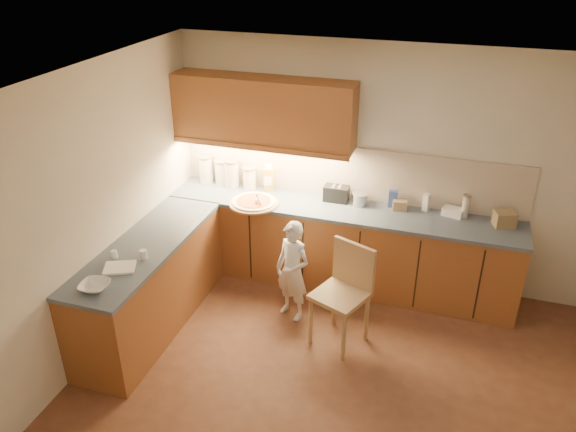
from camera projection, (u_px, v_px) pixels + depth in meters
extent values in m
plane|color=brown|center=(334.00, 394.00, 4.80)|extent=(4.50, 4.50, 0.00)
cube|color=beige|center=(384.00, 168.00, 5.90)|extent=(4.50, 0.04, 2.60)
cube|color=beige|center=(85.00, 222.00, 4.82)|extent=(0.04, 4.00, 2.60)
cube|color=white|center=(349.00, 95.00, 3.61)|extent=(4.50, 4.00, 0.04)
cube|color=#99592C|center=(339.00, 247.00, 6.14)|extent=(3.75, 0.60, 0.88)
cube|color=#99592C|center=(151.00, 286.00, 5.47)|extent=(0.60, 2.00, 0.88)
cube|color=#475565|center=(341.00, 209.00, 5.93)|extent=(3.77, 0.62, 0.04)
cube|color=#475565|center=(145.00, 245.00, 5.26)|extent=(0.62, 2.02, 0.04)
cube|color=black|center=(200.00, 239.00, 6.30)|extent=(0.02, 0.01, 0.80)
cube|color=black|center=(250.00, 247.00, 6.14)|extent=(0.02, 0.01, 0.80)
cube|color=black|center=(303.00, 256.00, 5.97)|extent=(0.02, 0.01, 0.80)
cube|color=black|center=(358.00, 265.00, 5.81)|extent=(0.02, 0.01, 0.80)
cube|color=black|center=(417.00, 275.00, 5.65)|extent=(0.02, 0.01, 0.80)
cube|color=black|center=(479.00, 285.00, 5.48)|extent=(0.02, 0.01, 0.80)
cube|color=beige|center=(348.00, 172.00, 6.03)|extent=(3.75, 0.02, 0.58)
cube|color=#99592C|center=(263.00, 111.00, 5.84)|extent=(1.95, 0.35, 0.70)
cube|color=#99592C|center=(258.00, 148.00, 5.86)|extent=(1.95, 0.02, 0.06)
cylinder|color=tan|center=(254.00, 203.00, 5.99)|extent=(0.53, 0.53, 0.02)
cylinder|color=#F9E8C3|center=(254.00, 202.00, 5.98)|extent=(0.46, 0.46, 0.02)
cylinder|color=#BC4A19|center=(254.00, 201.00, 5.97)|extent=(0.37, 0.37, 0.01)
sphere|color=white|center=(258.00, 201.00, 5.91)|extent=(0.07, 0.07, 0.07)
cylinder|color=white|center=(259.00, 201.00, 5.83)|extent=(0.04, 0.12, 0.21)
imported|color=white|center=(293.00, 271.00, 5.55)|extent=(0.45, 0.38, 1.06)
cylinder|color=tan|center=(311.00, 321.00, 5.29)|extent=(0.04, 0.04, 0.50)
cylinder|color=tan|center=(344.00, 338.00, 5.07)|extent=(0.04, 0.04, 0.50)
cylinder|color=tan|center=(334.00, 303.00, 5.55)|extent=(0.04, 0.04, 0.50)
cylinder|color=tan|center=(367.00, 318.00, 5.33)|extent=(0.04, 0.04, 0.50)
cube|color=tan|center=(340.00, 296.00, 5.19)|extent=(0.58, 0.58, 0.04)
cube|color=tan|center=(354.00, 264.00, 5.21)|extent=(0.43, 0.21, 0.45)
imported|color=white|center=(95.00, 286.00, 4.58)|extent=(0.27, 0.27, 0.06)
cylinder|color=silver|center=(206.00, 170.00, 6.44)|extent=(0.15, 0.15, 0.30)
cylinder|color=gray|center=(205.00, 157.00, 6.37)|extent=(0.16, 0.16, 0.02)
cylinder|color=silver|center=(222.00, 173.00, 6.42)|extent=(0.15, 0.15, 0.26)
cylinder|color=tan|center=(221.00, 161.00, 6.35)|extent=(0.16, 0.16, 0.02)
cylinder|color=beige|center=(232.00, 174.00, 6.34)|extent=(0.16, 0.16, 0.30)
cylinder|color=gray|center=(231.00, 161.00, 6.26)|extent=(0.17, 0.17, 0.02)
cylinder|color=white|center=(249.00, 179.00, 6.31)|extent=(0.15, 0.15, 0.23)
cylinder|color=tan|center=(249.00, 168.00, 6.25)|extent=(0.16, 0.16, 0.02)
cube|color=gold|center=(269.00, 180.00, 6.24)|extent=(0.12, 0.11, 0.27)
cube|color=white|center=(269.00, 167.00, 6.17)|extent=(0.08, 0.07, 0.05)
cube|color=black|center=(336.00, 194.00, 6.03)|extent=(0.27, 0.15, 0.17)
cube|color=#BBBAC0|center=(334.00, 186.00, 6.00)|extent=(0.03, 0.11, 0.00)
cube|color=#BBBAC0|center=(340.00, 187.00, 5.98)|extent=(0.03, 0.11, 0.00)
cylinder|color=#A9AAAE|center=(360.00, 199.00, 5.96)|extent=(0.16, 0.16, 0.12)
cylinder|color=#A9AAAE|center=(360.00, 194.00, 5.93)|extent=(0.17, 0.17, 0.01)
cube|color=#304992|center=(393.00, 199.00, 5.90)|extent=(0.09, 0.07, 0.18)
cube|color=tan|center=(400.00, 205.00, 5.86)|extent=(0.16, 0.12, 0.10)
cube|color=silver|center=(426.00, 202.00, 5.82)|extent=(0.08, 0.08, 0.18)
cube|color=white|center=(453.00, 212.00, 5.75)|extent=(0.23, 0.19, 0.08)
cylinder|color=silver|center=(466.00, 207.00, 5.68)|extent=(0.07, 0.07, 0.23)
cylinder|color=gray|center=(467.00, 196.00, 5.62)|extent=(0.08, 0.08, 0.02)
cube|color=#9B8053|center=(505.00, 219.00, 5.52)|extent=(0.24, 0.21, 0.16)
cube|color=white|center=(120.00, 268.00, 4.87)|extent=(0.32, 0.29, 0.02)
cylinder|color=white|center=(114.00, 254.00, 5.01)|extent=(0.07, 0.07, 0.07)
cylinder|color=white|center=(143.00, 254.00, 5.00)|extent=(0.09, 0.09, 0.09)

